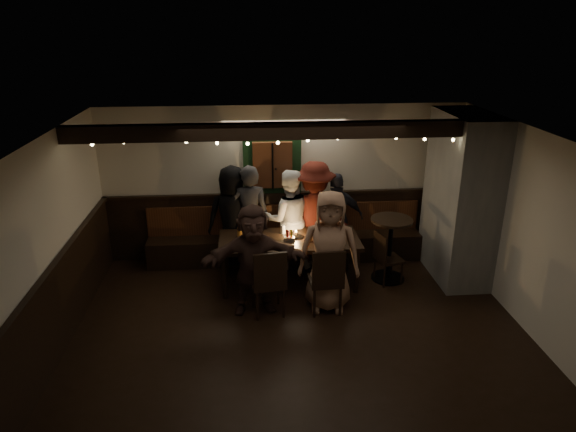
{
  "coord_description": "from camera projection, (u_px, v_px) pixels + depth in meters",
  "views": [
    {
      "loc": [
        -0.64,
        -5.71,
        3.87
      ],
      "look_at": [
        -0.01,
        1.6,
        1.05
      ],
      "focal_mm": 32.0,
      "sensor_mm": 36.0,
      "label": 1
    }
  ],
  "objects": [
    {
      "name": "person_b",
      "position": [
        249.0,
        218.0,
        8.27
      ],
      "size": [
        0.64,
        0.42,
        1.75
      ],
      "primitive_type": "imported",
      "rotation": [
        0.0,
        0.0,
        3.14
      ],
      "color": "#232326",
      "rests_on": "ground"
    },
    {
      "name": "chair_near_left",
      "position": [
        269.0,
        279.0,
        6.96
      ],
      "size": [
        0.51,
        0.51,
        1.0
      ],
      "color": "black",
      "rests_on": "ground"
    },
    {
      "name": "person_g",
      "position": [
        329.0,
        251.0,
        7.07
      ],
      "size": [
        0.93,
        0.68,
        1.75
      ],
      "primitive_type": "imported",
      "rotation": [
        0.0,
        0.0,
        -0.15
      ],
      "color": "#9C7055",
      "rests_on": "ground"
    },
    {
      "name": "high_top",
      "position": [
        390.0,
        241.0,
        7.95
      ],
      "size": [
        0.64,
        0.64,
        1.02
      ],
      "color": "black",
      "rests_on": "ground"
    },
    {
      "name": "person_f",
      "position": [
        253.0,
        259.0,
        7.03
      ],
      "size": [
        1.5,
        0.58,
        1.58
      ],
      "primitive_type": "imported",
      "rotation": [
        0.0,
        0.0,
        0.08
      ],
      "color": "#3B251F",
      "rests_on": "ground"
    },
    {
      "name": "chair_end",
      "position": [
        385.0,
        255.0,
        7.9
      ],
      "size": [
        0.46,
        0.46,
        0.84
      ],
      "color": "black",
      "rests_on": "ground"
    },
    {
      "name": "room",
      "position": [
        360.0,
        217.0,
        7.76
      ],
      "size": [
        6.02,
        5.01,
        2.62
      ],
      "color": "black",
      "rests_on": "ground"
    },
    {
      "name": "dining_table",
      "position": [
        289.0,
        243.0,
        7.79
      ],
      "size": [
        2.12,
        0.91,
        0.92
      ],
      "color": "black",
      "rests_on": "ground"
    },
    {
      "name": "person_a",
      "position": [
        233.0,
        217.0,
        8.37
      ],
      "size": [
        0.88,
        0.62,
        1.71
      ],
      "primitive_type": "imported",
      "rotation": [
        0.0,
        0.0,
        3.23
      ],
      "color": "black",
      "rests_on": "ground"
    },
    {
      "name": "person_d",
      "position": [
        314.0,
        215.0,
        8.35
      ],
      "size": [
        1.28,
        0.93,
        1.79
      ],
      "primitive_type": "imported",
      "rotation": [
        0.0,
        0.0,
        2.89
      ],
      "color": "#42130D",
      "rests_on": "ground"
    },
    {
      "name": "person_e",
      "position": [
        336.0,
        218.0,
        8.51
      ],
      "size": [
        0.93,
        0.44,
        1.55
      ],
      "primitive_type": "imported",
      "rotation": [
        0.0,
        0.0,
        3.22
      ],
      "color": "#21222E",
      "rests_on": "ground"
    },
    {
      "name": "chair_near_right",
      "position": [
        327.0,
        278.0,
        7.02
      ],
      "size": [
        0.46,
        0.46,
        0.99
      ],
      "color": "black",
      "rests_on": "ground"
    },
    {
      "name": "person_c",
      "position": [
        289.0,
        219.0,
        8.33
      ],
      "size": [
        0.81,
        0.63,
        1.66
      ],
      "primitive_type": "imported",
      "rotation": [
        0.0,
        0.0,
        3.14
      ],
      "color": "silver",
      "rests_on": "ground"
    }
  ]
}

